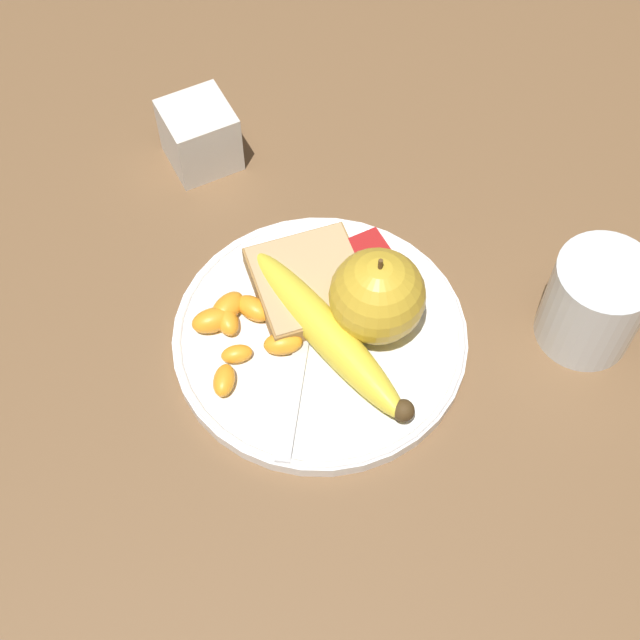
{
  "coord_description": "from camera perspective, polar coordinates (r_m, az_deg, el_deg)",
  "views": [
    {
      "loc": [
        -0.34,
        0.17,
        0.63
      ],
      "look_at": [
        0.0,
        0.0,
        0.03
      ],
      "focal_mm": 50.0,
      "sensor_mm": 36.0,
      "label": 1
    }
  ],
  "objects": [
    {
      "name": "bread_slice",
      "position": [
        0.74,
        -0.65,
        2.3
      ],
      "size": [
        0.11,
        0.1,
        0.02
      ],
      "color": "olive",
      "rests_on": "plate"
    },
    {
      "name": "fork",
      "position": [
        0.73,
        -1.07,
        -0.81
      ],
      "size": [
        0.17,
        0.13,
        0.0
      ],
      "rotation": [
        0.0,
        0.0,
        11.97
      ],
      "color": "silver",
      "rests_on": "plate"
    },
    {
      "name": "orange_segment_1",
      "position": [
        0.73,
        -6.9,
        -0.02
      ],
      "size": [
        0.02,
        0.04,
        0.02
      ],
      "color": "orange",
      "rests_on": "plate"
    },
    {
      "name": "ground_plane",
      "position": [
        0.74,
        -0.0,
        -1.32
      ],
      "size": [
        3.0,
        3.0,
        0.0
      ],
      "primitive_type": "plane",
      "color": "brown"
    },
    {
      "name": "plate",
      "position": [
        0.73,
        -0.0,
        -1.0
      ],
      "size": [
        0.24,
        0.24,
        0.01
      ],
      "color": "white",
      "rests_on": "ground_plane"
    },
    {
      "name": "orange_segment_4",
      "position": [
        0.73,
        -6.02,
        0.01
      ],
      "size": [
        0.03,
        0.02,
        0.02
      ],
      "color": "orange",
      "rests_on": "plate"
    },
    {
      "name": "orange_segment_3",
      "position": [
        0.72,
        -2.16,
        -0.51
      ],
      "size": [
        0.04,
        0.03,
        0.02
      ],
      "color": "orange",
      "rests_on": "plate"
    },
    {
      "name": "banana",
      "position": [
        0.71,
        0.7,
        -0.69
      ],
      "size": [
        0.2,
        0.07,
        0.03
      ],
      "color": "yellow",
      "rests_on": "plate"
    },
    {
      "name": "orange_segment_5",
      "position": [
        0.71,
        -2.25,
        -1.73
      ],
      "size": [
        0.03,
        0.04,
        0.02
      ],
      "color": "orange",
      "rests_on": "plate"
    },
    {
      "name": "orange_segment_6",
      "position": [
        0.73,
        -4.3,
        0.75
      ],
      "size": [
        0.04,
        0.03,
        0.02
      ],
      "color": "orange",
      "rests_on": "plate"
    },
    {
      "name": "juice_glass",
      "position": [
        0.74,
        17.1,
        0.96
      ],
      "size": [
        0.08,
        0.08,
        0.09
      ],
      "color": "silver",
      "rests_on": "ground_plane"
    },
    {
      "name": "jam_packet",
      "position": [
        0.76,
        3.11,
        3.64
      ],
      "size": [
        0.05,
        0.04,
        0.02
      ],
      "color": "silver",
      "rests_on": "plate"
    },
    {
      "name": "orange_segment_2",
      "position": [
        0.73,
        -2.43,
        0.19
      ],
      "size": [
        0.03,
        0.03,
        0.01
      ],
      "color": "orange",
      "rests_on": "plate"
    },
    {
      "name": "orange_segment_8",
      "position": [
        0.7,
        -6.16,
        -3.86
      ],
      "size": [
        0.03,
        0.03,
        0.02
      ],
      "color": "orange",
      "rests_on": "plate"
    },
    {
      "name": "orange_segment_0",
      "position": [
        0.72,
        -5.35,
        -2.18
      ],
      "size": [
        0.02,
        0.03,
        0.01
      ],
      "color": "orange",
      "rests_on": "plate"
    },
    {
      "name": "orange_segment_7",
      "position": [
        0.74,
        -5.95,
        0.8
      ],
      "size": [
        0.03,
        0.04,
        0.02
      ],
      "color": "orange",
      "rests_on": "plate"
    },
    {
      "name": "condiment_caddy",
      "position": [
        0.85,
        -7.71,
        11.63
      ],
      "size": [
        0.06,
        0.06,
        0.06
      ],
      "color": "silver",
      "rests_on": "ground_plane"
    },
    {
      "name": "apple",
      "position": [
        0.7,
        3.69,
        1.54
      ],
      "size": [
        0.08,
        0.08,
        0.09
      ],
      "color": "gold",
      "rests_on": "plate"
    }
  ]
}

